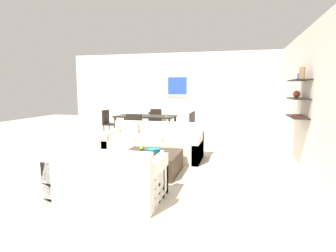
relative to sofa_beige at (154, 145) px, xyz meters
name	(u,v)px	position (x,y,z in m)	size (l,w,h in m)	color
ground_plane	(152,162)	(0.05, -0.34, -0.29)	(18.00, 18.00, 0.00)	#BCB29E
back_wall_unit	(192,95)	(0.34, 3.19, 1.06)	(8.40, 0.09, 2.70)	silver
right_wall_shelf_unit	(304,98)	(3.08, 0.26, 1.06)	(0.34, 8.20, 2.70)	silver
sofa_beige	(154,145)	(0.00, 0.00, 0.00)	(2.11, 0.90, 0.78)	beige
loveseat_white	(108,179)	(0.07, -2.42, 0.00)	(1.48, 0.90, 0.78)	white
coffee_table	(151,163)	(0.28, -1.09, -0.10)	(1.02, 0.97, 0.38)	#38281E
decorative_bowl	(153,150)	(0.30, -1.03, 0.13)	(0.29, 0.29, 0.07)	#19666B
candle_jar	(162,153)	(0.53, -1.23, 0.13)	(0.08, 0.08, 0.08)	silver
apple_on_coffee_table	(141,148)	(0.05, -0.96, 0.13)	(0.09, 0.09, 0.09)	#669E2D
dining_table	(146,118)	(-0.85, 1.96, 0.38)	(1.75, 0.85, 0.75)	black
dining_chair_head	(154,121)	(-0.85, 2.79, 0.21)	(0.44, 0.44, 0.88)	black
dining_chair_left_far	(109,122)	(-2.13, 2.15, 0.21)	(0.44, 0.44, 0.88)	black
dining_chair_right_near	(187,126)	(0.43, 1.77, 0.21)	(0.44, 0.44, 0.88)	black
dining_chair_foot	(136,128)	(-0.85, 1.13, 0.21)	(0.44, 0.44, 0.88)	black
dining_chair_right_far	(189,124)	(0.43, 2.15, 0.21)	(0.44, 0.44, 0.88)	black
wine_glass_right_near	(166,113)	(-0.19, 1.85, 0.56)	(0.06, 0.06, 0.16)	silver
wine_glass_head	(149,111)	(-0.85, 2.32, 0.57)	(0.07, 0.07, 0.17)	silver
wine_glass_left_far	(126,111)	(-1.51, 2.06, 0.56)	(0.08, 0.08, 0.14)	silver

